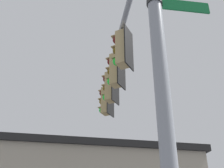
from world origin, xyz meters
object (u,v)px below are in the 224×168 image
Objects in this scene: traffic_light_mid_inner at (116,70)px; traffic_light_mid_outer at (110,87)px; street_name_sign at (170,5)px; traffic_light_arm_end at (106,101)px; traffic_light_nearest_pole at (122,49)px.

traffic_light_mid_outer is at bearing 35.20° from traffic_light_mid_inner.
street_name_sign is at bearing -140.55° from traffic_light_mid_inner.
traffic_light_mid_inner is 4.10m from street_name_sign.
traffic_light_arm_end is 6.33m from street_name_sign.
traffic_light_mid_outer is (0.93, 0.66, 0.00)m from traffic_light_mid_inner.
street_name_sign is at bearing -142.10° from traffic_light_arm_end.
street_name_sign is (-4.00, -3.18, -1.00)m from traffic_light_mid_outer.
traffic_light_arm_end is (0.93, 0.66, 0.00)m from traffic_light_mid_outer.
traffic_light_nearest_pole is at bearing -144.80° from traffic_light_mid_inner.
traffic_light_mid_inner and traffic_light_mid_outer have the same top height.
traffic_light_mid_inner is (0.93, 0.66, 0.00)m from traffic_light_nearest_pole.
traffic_light_arm_end is at bearing 35.20° from traffic_light_mid_inner.
street_name_sign is (-2.13, -1.86, -1.00)m from traffic_light_nearest_pole.
traffic_light_mid_outer is 5.21m from street_name_sign.
traffic_light_mid_outer is at bearing 38.50° from street_name_sign.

